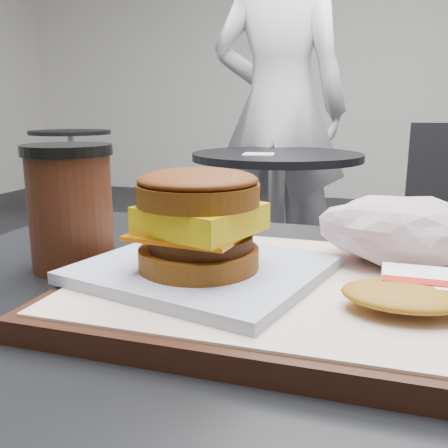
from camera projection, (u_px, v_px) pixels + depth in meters
serving_tray at (302, 291)px, 0.42m from camera, size 0.38×0.28×0.02m
breakfast_sandwich at (200, 232)px, 0.41m from camera, size 0.22×0.21×0.09m
hash_brown at (427, 292)px, 0.36m from camera, size 0.12×0.09×0.02m
crumpled_wrapper at (398, 230)px, 0.46m from camera, size 0.14×0.11×0.06m
coffee_cup at (71, 206)px, 0.50m from camera, size 0.09×0.09×0.13m
neighbor_table at (276, 201)px, 2.10m from camera, size 0.70×0.70×0.75m
napkin at (259, 154)px, 1.97m from camera, size 0.14×0.14×0.00m
neighbor_chair at (425, 224)px, 1.84m from camera, size 0.61×0.43×0.88m
patron at (279, 109)px, 2.47m from camera, size 0.68×0.45×1.85m
bg_table_mid at (71, 153)px, 4.13m from camera, size 0.66×0.66×0.75m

